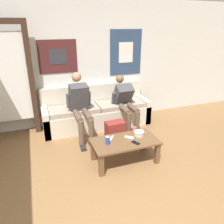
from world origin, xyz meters
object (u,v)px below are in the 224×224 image
(game_controller_near_right, at_px, (112,138))
(cell_phone, at_px, (136,143))
(person_seated_teen, at_px, (125,101))
(person_seated_adult, at_px, (80,105))
(couch, at_px, (97,112))
(drink_can_blue, at_px, (108,140))
(game_controller_near_left, at_px, (129,137))
(ceramic_bowl, at_px, (139,133))
(backpack, at_px, (115,132))
(pillar_candle, at_px, (134,130))
(coffee_table, at_px, (125,144))

(game_controller_near_right, distance_m, cell_phone, 0.39)
(person_seated_teen, bearing_deg, game_controller_near_right, -123.26)
(person_seated_adult, bearing_deg, couch, 42.07)
(couch, relative_size, drink_can_blue, 18.11)
(game_controller_near_right, xyz_separation_m, cell_phone, (0.30, -0.25, -0.01))
(person_seated_adult, xyz_separation_m, cell_phone, (0.57, -1.22, -0.27))
(game_controller_near_left, bearing_deg, couch, 94.95)
(ceramic_bowl, bearing_deg, person_seated_teen, 78.56)
(person_seated_teen, xyz_separation_m, backpack, (-0.40, -0.47, -0.41))
(backpack, bearing_deg, person_seated_adult, 142.75)
(game_controller_near_right, bearing_deg, game_controller_near_left, -12.91)
(game_controller_near_right, bearing_deg, pillar_candle, 12.57)
(couch, distance_m, drink_can_blue, 1.51)
(drink_can_blue, bearing_deg, pillar_candle, 22.11)
(backpack, bearing_deg, game_controller_near_left, -90.19)
(coffee_table, relative_size, backpack, 2.69)
(game_controller_near_left, xyz_separation_m, cell_phone, (0.02, -0.18, -0.01))
(game_controller_near_left, bearing_deg, game_controller_near_right, 167.09)
(person_seated_teen, relative_size, cell_phone, 7.08)
(pillar_candle, xyz_separation_m, game_controller_near_right, (-0.44, -0.10, -0.03))
(couch, height_order, game_controller_near_right, couch)
(couch, relative_size, ceramic_bowl, 12.74)
(couch, xyz_separation_m, person_seated_adult, (-0.42, -0.38, 0.36))
(person_seated_adult, xyz_separation_m, drink_can_blue, (0.16, -1.10, -0.22))
(person_seated_adult, xyz_separation_m, game_controller_near_left, (0.54, -1.04, -0.27))
(couch, xyz_separation_m, cell_phone, (0.15, -1.60, 0.09))
(person_seated_teen, distance_m, game_controller_near_left, 1.18)
(person_seated_adult, bearing_deg, coffee_table, -67.61)
(person_seated_adult, xyz_separation_m, backpack, (0.55, -0.41, -0.47))
(coffee_table, height_order, pillar_candle, pillar_candle)
(couch, relative_size, coffee_table, 2.19)
(person_seated_adult, distance_m, game_controller_near_left, 1.20)
(person_seated_adult, bearing_deg, ceramic_bowl, -54.41)
(person_seated_adult, height_order, game_controller_near_right, person_seated_adult)
(coffee_table, bearing_deg, cell_phone, -47.62)
(couch, bearing_deg, pillar_candle, -77.27)
(person_seated_teen, height_order, game_controller_near_right, person_seated_teen)
(person_seated_adult, bearing_deg, pillar_candle, -51.21)
(game_controller_near_right, bearing_deg, coffee_table, -32.51)
(person_seated_teen, bearing_deg, cell_phone, -106.35)
(game_controller_near_left, bearing_deg, drink_can_blue, -171.01)
(backpack, relative_size, drink_can_blue, 3.08)
(couch, height_order, game_controller_near_left, couch)
(person_seated_teen, distance_m, ceramic_bowl, 1.10)
(backpack, bearing_deg, ceramic_bowl, -73.27)
(pillar_candle, distance_m, game_controller_near_left, 0.23)
(couch, xyz_separation_m, person_seated_teen, (0.52, -0.33, 0.30))
(ceramic_bowl, relative_size, pillar_candle, 1.72)
(couch, height_order, pillar_candle, couch)
(person_seated_adult, distance_m, person_seated_teen, 0.94)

